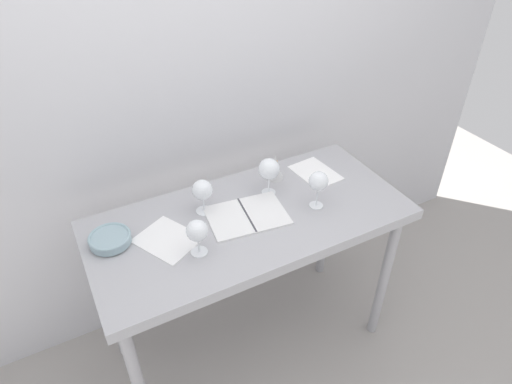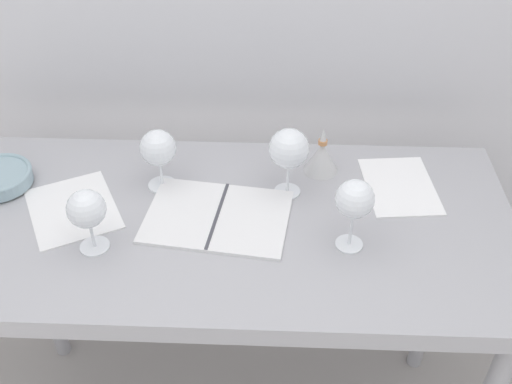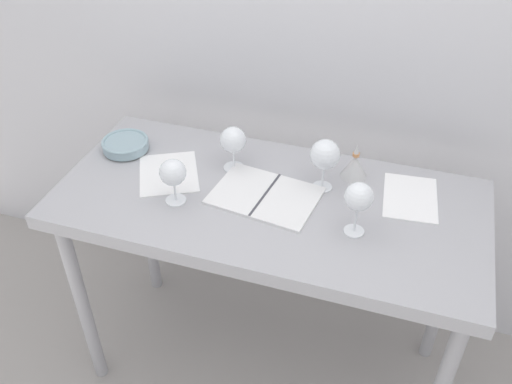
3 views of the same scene
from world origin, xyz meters
name	(u,v)px [view 2 (image 2 of 3)]	position (x,y,z in m)	size (l,w,h in m)	color
steel_counter	(224,251)	(0.00, -0.01, 0.79)	(1.40, 0.65, 0.90)	#A2A2A7
wine_glass_far_left	(158,149)	(-0.17, 0.12, 1.01)	(0.09, 0.09, 0.16)	white
wine_glass_near_right	(355,201)	(0.29, -0.08, 1.03)	(0.09, 0.09, 0.18)	white
wine_glass_far_right	(289,150)	(0.15, 0.10, 1.03)	(0.10, 0.10, 0.18)	white
wine_glass_near_left	(87,210)	(-0.28, -0.11, 1.01)	(0.09, 0.09, 0.16)	white
open_notebook	(217,216)	(-0.01, 0.00, 0.90)	(0.37, 0.28, 0.01)	white
tasting_sheet_upper	(400,186)	(0.44, 0.14, 0.90)	(0.17, 0.24, 0.00)	white
tasting_sheet_lower	(73,209)	(-0.37, 0.02, 0.90)	(0.20, 0.24, 0.00)	white
decanter_funnel	(322,157)	(0.24, 0.20, 0.94)	(0.09, 0.09, 0.13)	beige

